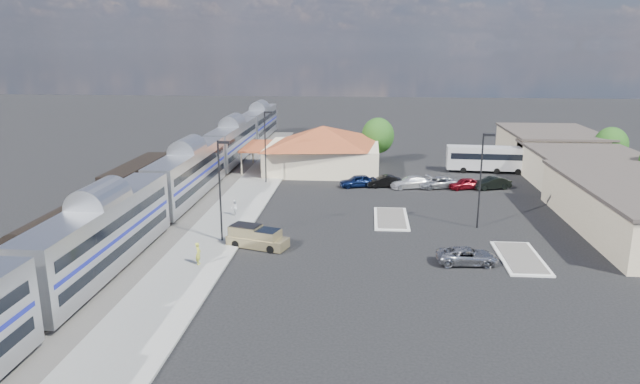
# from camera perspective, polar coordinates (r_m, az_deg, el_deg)

# --- Properties ---
(ground) EXTENTS (280.00, 280.00, 0.00)m
(ground) POSITION_cam_1_polar(r_m,az_deg,el_deg) (54.97, 3.02, -3.27)
(ground) COLOR black
(ground) RESTS_ON ground
(railbed) EXTENTS (16.00, 100.00, 0.12)m
(railbed) POSITION_cam_1_polar(r_m,az_deg,el_deg) (66.52, -15.13, -0.55)
(railbed) COLOR #4C4944
(railbed) RESTS_ON ground
(platform) EXTENTS (5.50, 92.00, 0.18)m
(platform) POSITION_cam_1_polar(r_m,az_deg,el_deg) (62.15, -7.92, -1.20)
(platform) COLOR gray
(platform) RESTS_ON ground
(passenger_train) EXTENTS (3.00, 104.00, 5.55)m
(passenger_train) POSITION_cam_1_polar(r_m,az_deg,el_deg) (64.37, -12.96, 1.67)
(passenger_train) COLOR silver
(passenger_train) RESTS_ON ground
(freight_cars) EXTENTS (2.80, 46.00, 4.00)m
(freight_cars) POSITION_cam_1_polar(r_m,az_deg,el_deg) (66.89, -17.74, 0.99)
(freight_cars) COLOR black
(freight_cars) RESTS_ON ground
(station_depot) EXTENTS (18.35, 12.24, 6.20)m
(station_depot) POSITION_cam_1_polar(r_m,az_deg,el_deg) (77.78, 0.26, 4.41)
(station_depot) COLOR beige
(station_depot) RESTS_ON ground
(buildings_east) EXTENTS (14.40, 51.40, 4.80)m
(buildings_east) POSITION_cam_1_polar(r_m,az_deg,el_deg) (73.15, 25.94, 1.60)
(buildings_east) COLOR #C6B28C
(buildings_east) RESTS_ON ground
(traffic_island_south) EXTENTS (3.30, 7.50, 0.21)m
(traffic_island_south) POSITION_cam_1_polar(r_m,az_deg,el_deg) (56.89, 7.12, -2.64)
(traffic_island_south) COLOR silver
(traffic_island_south) RESTS_ON ground
(traffic_island_north) EXTENTS (3.30, 7.50, 0.21)m
(traffic_island_north) POSITION_cam_1_polar(r_m,az_deg,el_deg) (48.98, 19.40, -6.23)
(traffic_island_north) COLOR silver
(traffic_island_north) RESTS_ON ground
(lamp_plat_s) EXTENTS (1.08, 0.25, 9.00)m
(lamp_plat_s) POSITION_cam_1_polar(r_m,az_deg,el_deg) (49.31, -9.90, 0.89)
(lamp_plat_s) COLOR black
(lamp_plat_s) RESTS_ON ground
(lamp_plat_n) EXTENTS (1.08, 0.25, 9.00)m
(lamp_plat_n) POSITION_cam_1_polar(r_m,az_deg,el_deg) (70.39, -5.43, 5.10)
(lamp_plat_n) COLOR black
(lamp_plat_n) RESTS_ON ground
(lamp_lot) EXTENTS (1.08, 0.25, 9.00)m
(lamp_lot) POSITION_cam_1_polar(r_m,az_deg,el_deg) (54.61, 15.89, 1.87)
(lamp_lot) COLOR black
(lamp_lot) RESTS_ON ground
(tree_east_c) EXTENTS (4.41, 4.41, 6.21)m
(tree_east_c) POSITION_cam_1_polar(r_m,az_deg,el_deg) (85.81, 27.07, 4.20)
(tree_east_c) COLOR #382314
(tree_east_c) RESTS_ON ground
(tree_depot) EXTENTS (4.71, 4.71, 6.63)m
(tree_depot) POSITION_cam_1_polar(r_m,az_deg,el_deg) (83.33, 5.80, 5.63)
(tree_depot) COLOR #382314
(tree_depot) RESTS_ON ground
(pickup_truck) EXTENTS (5.51, 3.36, 1.79)m
(pickup_truck) POSITION_cam_1_polar(r_m,az_deg,el_deg) (48.88, -6.26, -4.58)
(pickup_truck) COLOR tan
(pickup_truck) RESTS_ON ground
(suv) EXTENTS (4.91, 2.46, 1.33)m
(suv) POSITION_cam_1_polar(r_m,az_deg,el_deg) (46.52, 14.52, -6.22)
(suv) COLOR gray
(suv) RESTS_ON ground
(coach_bus) EXTENTS (11.03, 2.96, 3.50)m
(coach_bus) POSITION_cam_1_polar(r_m,az_deg,el_deg) (80.30, 16.46, 3.32)
(coach_bus) COLOR silver
(coach_bus) RESTS_ON ground
(person_a) EXTENTS (0.48, 0.68, 1.77)m
(person_a) POSITION_cam_1_polar(r_m,az_deg,el_deg) (45.46, -12.08, -6.02)
(person_a) COLOR gold
(person_a) RESTS_ON platform
(person_b) EXTENTS (0.79, 0.91, 1.59)m
(person_b) POSITION_cam_1_polar(r_m,az_deg,el_deg) (57.59, -8.60, -1.57)
(person_b) COLOR white
(person_b) RESTS_ON platform
(parked_car_a) EXTENTS (4.77, 3.01, 1.51)m
(parked_car_a) POSITION_cam_1_polar(r_m,az_deg,el_deg) (69.25, 3.78, 1.11)
(parked_car_a) COLOR #0C193E
(parked_car_a) RESTS_ON ground
(parked_car_b) EXTENTS (4.47, 2.33, 1.40)m
(parked_car_b) POSITION_cam_1_polar(r_m,az_deg,el_deg) (69.58, 6.42, 1.06)
(parked_car_b) COLOR black
(parked_car_b) RESTS_ON ground
(parked_car_c) EXTENTS (5.35, 3.33, 1.45)m
(parked_car_c) POSITION_cam_1_polar(r_m,az_deg,el_deg) (69.46, 9.07, 0.97)
(parked_car_c) COLOR white
(parked_car_c) RESTS_ON ground
(parked_car_d) EXTENTS (5.33, 3.66, 1.35)m
(parked_car_d) POSITION_cam_1_polar(r_m,az_deg,el_deg) (70.07, 11.66, 0.93)
(parked_car_d) COLOR #96989E
(parked_car_d) RESTS_ON ground
(parked_car_e) EXTENTS (4.34, 2.70, 1.38)m
(parked_car_e) POSITION_cam_1_polar(r_m,az_deg,el_deg) (70.25, 14.28, 0.82)
(parked_car_e) COLOR maroon
(parked_car_e) RESTS_ON ground
(parked_car_f) EXTENTS (4.81, 2.95, 1.50)m
(parked_car_f) POSITION_cam_1_polar(r_m,az_deg,el_deg) (71.12, 16.79, 0.86)
(parked_car_f) COLOR black
(parked_car_f) RESTS_ON ground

